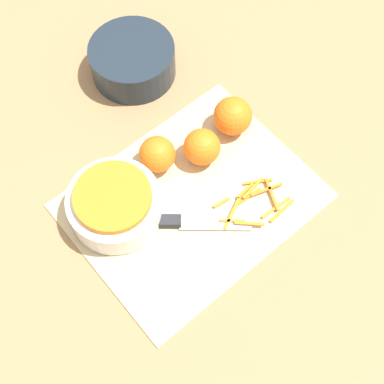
% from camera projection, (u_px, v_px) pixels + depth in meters
% --- Properties ---
extents(ground_plane, '(4.00, 4.00, 0.00)m').
position_uv_depth(ground_plane, '(192.00, 201.00, 0.96)').
color(ground_plane, '#9E754C').
extents(cutting_board, '(0.42, 0.33, 0.01)m').
position_uv_depth(cutting_board, '(192.00, 200.00, 0.95)').
color(cutting_board, '#CCB284').
rests_on(cutting_board, ground_plane).
extents(bowl_speckled, '(0.16, 0.16, 0.07)m').
position_uv_depth(bowl_speckled, '(115.00, 204.00, 0.91)').
color(bowl_speckled, silver).
rests_on(bowl_speckled, cutting_board).
extents(bowl_dark, '(0.17, 0.17, 0.07)m').
position_uv_depth(bowl_dark, '(133.00, 60.00, 1.06)').
color(bowl_dark, '#1E2833').
rests_on(bowl_dark, ground_plane).
extents(knife, '(0.19, 0.16, 0.02)m').
position_uv_depth(knife, '(165.00, 221.00, 0.93)').
color(knife, '#232328').
rests_on(knife, cutting_board).
extents(orange_left, '(0.07, 0.07, 0.07)m').
position_uv_depth(orange_left, '(202.00, 147.00, 0.96)').
color(orange_left, orange).
rests_on(orange_left, cutting_board).
extents(orange_right, '(0.07, 0.07, 0.07)m').
position_uv_depth(orange_right, '(233.00, 116.00, 0.99)').
color(orange_right, orange).
rests_on(orange_right, cutting_board).
extents(orange_back, '(0.07, 0.07, 0.07)m').
position_uv_depth(orange_back, '(159.00, 153.00, 0.96)').
color(orange_back, orange).
rests_on(orange_back, cutting_board).
extents(peel_pile, '(0.14, 0.09, 0.01)m').
position_uv_depth(peel_pile, '(255.00, 202.00, 0.95)').
color(peel_pile, orange).
rests_on(peel_pile, cutting_board).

